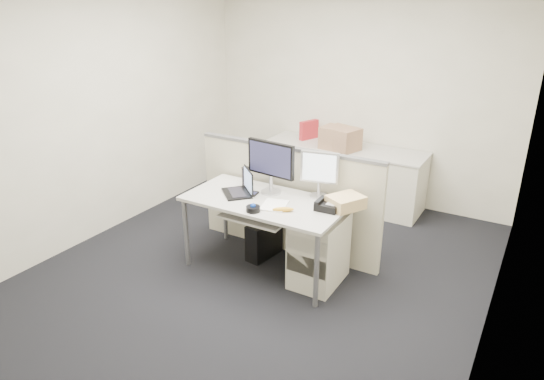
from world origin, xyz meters
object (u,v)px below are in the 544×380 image
Objects in this scene: laptop at (236,182)px; monitor_main at (271,168)px; desk at (265,206)px; desk_phone at (328,207)px.

monitor_main is at bearing 80.52° from laptop.
desk_phone is at bearing 7.59° from desk.
laptop is 1.56× the size of desk_phone.
monitor_main is (-0.04, 0.18, 0.32)m from desk.
monitor_main is 0.36m from laptop.
monitor_main reaches higher than desk.
monitor_main is 1.61× the size of laptop.
desk_phone is (0.64, -0.10, -0.22)m from monitor_main.
desk is at bearing -174.48° from desk_phone.
desk_phone is at bearing -2.72° from monitor_main.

